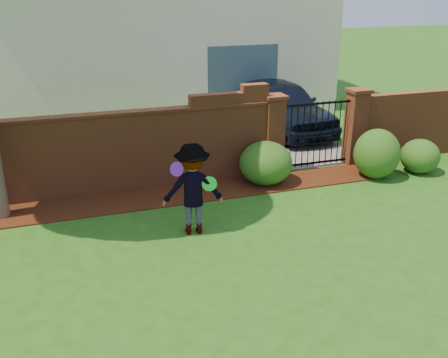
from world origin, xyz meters
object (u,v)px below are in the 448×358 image
object	(u,v)px
car	(285,107)
man	(193,190)
frisbee_green	(209,184)
frisbee_purple	(177,169)

from	to	relation	value
car	man	size ratio (longest dim) A/B	2.71
frisbee_green	frisbee_purple	bearing A→B (deg)	-179.55
man	frisbee_green	distance (m)	0.34
man	frisbee_green	world-z (taller)	man
man	frisbee_green	bearing A→B (deg)	160.57
man	car	bearing A→B (deg)	-118.35
man	frisbee_green	xyz separation A→B (m)	(0.27, -0.15, 0.14)
car	frisbee_green	xyz separation A→B (m)	(-4.07, -5.63, 0.20)
car	frisbee_purple	distance (m)	7.32
frisbee_green	car	bearing A→B (deg)	54.13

